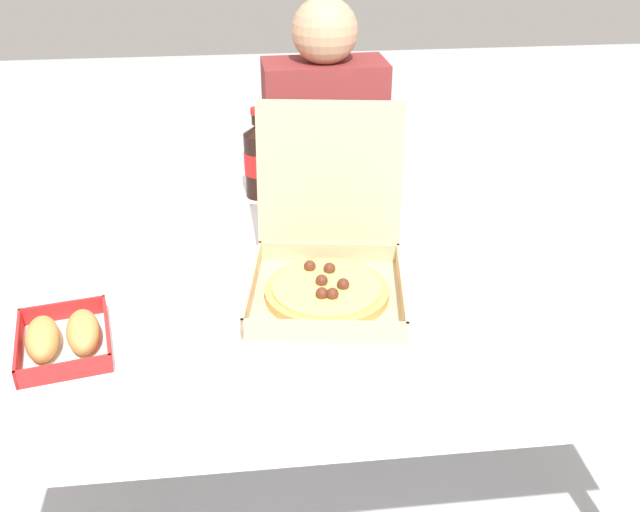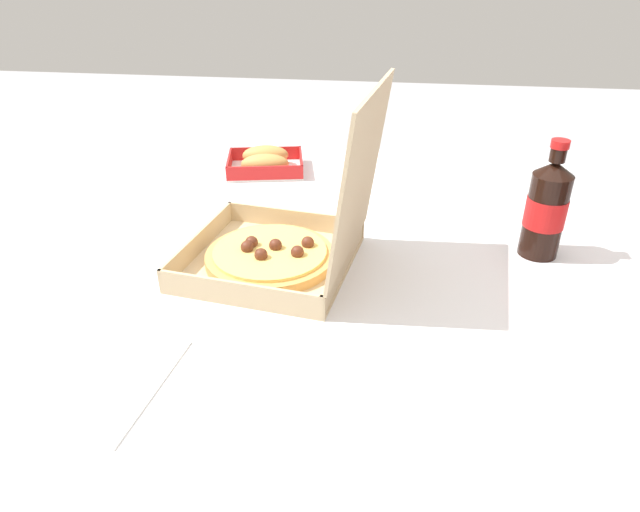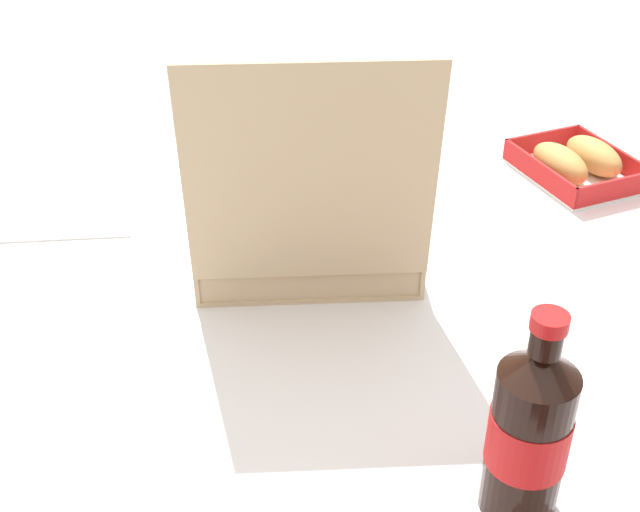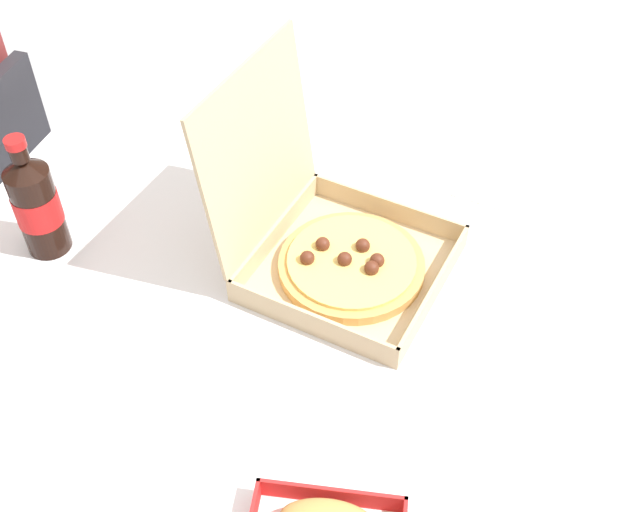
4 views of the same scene
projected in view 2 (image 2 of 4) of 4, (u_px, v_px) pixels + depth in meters
The scene contains 5 objects.
dining_table at pixel (340, 318), 1.00m from camera, with size 1.48×1.07×0.74m.
pizza_box_open at pixel (286, 243), 1.01m from camera, with size 0.34×0.37×0.33m.
bread_side_box at pixel (265, 162), 1.44m from camera, with size 0.18×0.22×0.06m.
cola_bottle at pixel (546, 209), 1.03m from camera, with size 0.07×0.07×0.22m.
paper_menu at pixel (108, 380), 0.76m from camera, with size 0.21×0.15×0.00m, color white.
Camera 2 is at (0.81, 0.07, 1.27)m, focal length 31.44 mm.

